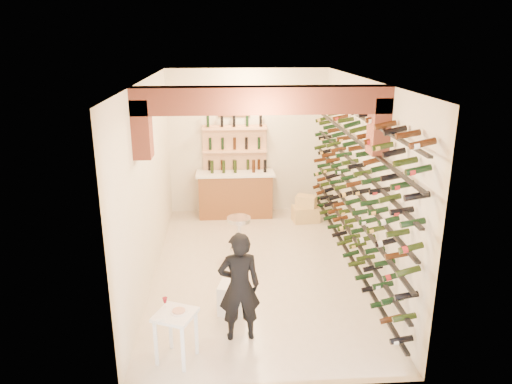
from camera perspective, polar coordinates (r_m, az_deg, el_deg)
ground at (r=8.49m, az=0.14°, el=-9.01°), size 6.00×6.00×0.00m
room_shell at (r=7.49m, az=0.28°, el=5.63°), size 3.52×6.02×3.21m
wine_rack at (r=8.16m, az=10.94°, el=1.23°), size 0.32×5.70×2.56m
back_counter at (r=10.73m, az=-2.43°, el=-0.11°), size 1.70×0.62×1.29m
back_shelving at (r=10.78m, az=-2.50°, el=3.50°), size 1.40×0.31×2.73m
tasting_table at (r=6.16m, az=-9.46°, el=-14.80°), size 0.59×0.59×0.79m
white_stool at (r=7.18m, az=-2.87°, el=-12.37°), size 0.43×0.43×0.45m
person at (r=6.37m, az=-1.99°, el=-11.08°), size 0.58×0.41×1.51m
chrome_barstool at (r=8.52m, az=-2.01°, el=-5.26°), size 0.44×0.44×0.85m
crate_lower at (r=10.57m, az=5.87°, el=-2.57°), size 0.60×0.45×0.33m
crate_upper at (r=10.47m, az=5.92°, el=-1.09°), size 0.50×0.43×0.25m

